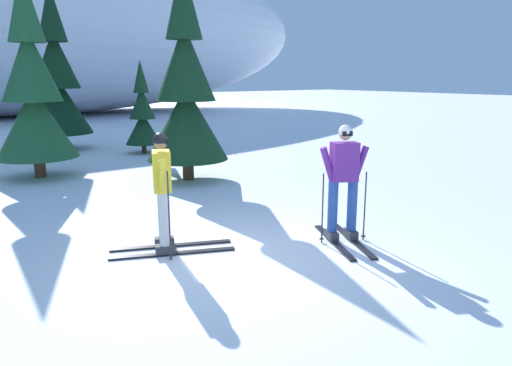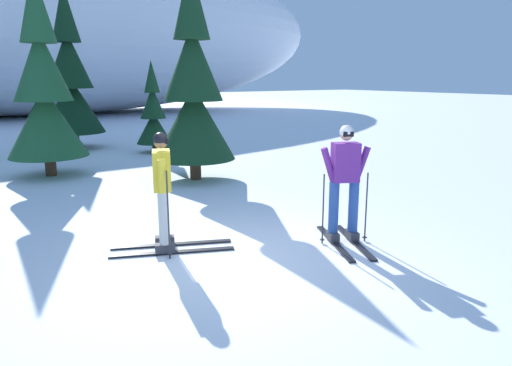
{
  "view_description": "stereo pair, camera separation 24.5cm",
  "coord_description": "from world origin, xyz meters",
  "px_view_note": "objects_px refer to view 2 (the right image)",
  "views": [
    {
      "loc": [
        -3.51,
        -5.06,
        2.46
      ],
      "look_at": [
        0.42,
        0.37,
        0.95
      ],
      "focal_mm": 33.42,
      "sensor_mm": 36.0,
      "label": 1
    },
    {
      "loc": [
        -3.31,
        -5.2,
        2.46
      ],
      "look_at": [
        0.42,
        0.37,
        0.95
      ],
      "focal_mm": 33.42,
      "sensor_mm": 36.0,
      "label": 2
    }
  ],
  "objects_px": {
    "pine_tree_center": "(44,93)",
    "pine_tree_center_right": "(70,82)",
    "skier_yellow_jacket": "(163,190)",
    "pine_tree_far_right": "(153,115)",
    "pine_tree_right": "(193,92)",
    "skier_purple_jacket": "(345,182)"
  },
  "relations": [
    {
      "from": "pine_tree_center",
      "to": "pine_tree_center_right",
      "type": "distance_m",
      "value": 4.8
    },
    {
      "from": "skier_yellow_jacket",
      "to": "pine_tree_far_right",
      "type": "xyz_separation_m",
      "value": [
        3.34,
        8.63,
        0.35
      ]
    },
    {
      "from": "pine_tree_right",
      "to": "pine_tree_center",
      "type": "bearing_deg",
      "value": 139.87
    },
    {
      "from": "skier_yellow_jacket",
      "to": "pine_tree_far_right",
      "type": "relative_size",
      "value": 0.6
    },
    {
      "from": "pine_tree_far_right",
      "to": "skier_purple_jacket",
      "type": "bearing_deg",
      "value": -95.55
    },
    {
      "from": "skier_yellow_jacket",
      "to": "pine_tree_right",
      "type": "relative_size",
      "value": 0.36
    },
    {
      "from": "pine_tree_center_right",
      "to": "pine_tree_far_right",
      "type": "height_order",
      "value": "pine_tree_center_right"
    },
    {
      "from": "pine_tree_right",
      "to": "skier_purple_jacket",
      "type": "bearing_deg",
      "value": -91.9
    },
    {
      "from": "pine_tree_center_right",
      "to": "pine_tree_right",
      "type": "relative_size",
      "value": 1.09
    },
    {
      "from": "skier_yellow_jacket",
      "to": "pine_tree_center",
      "type": "height_order",
      "value": "pine_tree_center"
    },
    {
      "from": "skier_purple_jacket",
      "to": "pine_tree_center_right",
      "type": "bearing_deg",
      "value": 94.71
    },
    {
      "from": "skier_yellow_jacket",
      "to": "skier_purple_jacket",
      "type": "xyz_separation_m",
      "value": [
        2.39,
        -1.15,
        0.04
      ]
    },
    {
      "from": "pine_tree_center_right",
      "to": "pine_tree_right",
      "type": "height_order",
      "value": "pine_tree_center_right"
    },
    {
      "from": "pine_tree_right",
      "to": "pine_tree_far_right",
      "type": "relative_size",
      "value": 1.69
    },
    {
      "from": "pine_tree_center",
      "to": "pine_tree_center_right",
      "type": "bearing_deg",
      "value": 69.63
    },
    {
      "from": "pine_tree_far_right",
      "to": "skier_yellow_jacket",
      "type": "bearing_deg",
      "value": -111.14
    },
    {
      "from": "skier_yellow_jacket",
      "to": "pine_tree_center_right",
      "type": "bearing_deg",
      "value": 82.83
    },
    {
      "from": "skier_yellow_jacket",
      "to": "pine_tree_center",
      "type": "distance_m",
      "value": 6.63
    },
    {
      "from": "skier_purple_jacket",
      "to": "pine_tree_far_right",
      "type": "relative_size",
      "value": 0.6
    },
    {
      "from": "skier_purple_jacket",
      "to": "pine_tree_far_right",
      "type": "bearing_deg",
      "value": 84.45
    },
    {
      "from": "skier_yellow_jacket",
      "to": "pine_tree_right",
      "type": "height_order",
      "value": "pine_tree_right"
    },
    {
      "from": "pine_tree_right",
      "to": "pine_tree_far_right",
      "type": "height_order",
      "value": "pine_tree_right"
    }
  ]
}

